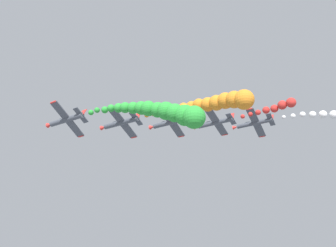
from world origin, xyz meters
TOP-DOWN VIEW (x-y plane):
  - airplane_lead at (-17.78, 13.19)m, footprint 8.45×10.35m
  - smoke_trail_lead at (-17.68, -10.88)m, footprint 3.79×24.79m
  - airplane_left_inner at (-8.77, 6.47)m, footprint 8.74×10.35m
  - smoke_trail_left_inner at (-9.90, -16.63)m, footprint 4.12×23.56m
  - airplane_right_inner at (0.06, -0.47)m, footprint 8.73×10.35m
  - airplane_left_outer at (9.23, -7.31)m, footprint 9.02×10.35m
  - smoke_trail_left_outer at (8.17, -22.54)m, footprint 2.99×12.76m
  - airplane_right_outer at (17.33, -14.19)m, footprint 8.49×10.35m
  - smoke_trail_right_outer at (17.38, -30.57)m, footprint 2.25×14.31m

SIDE VIEW (x-z plane):
  - smoke_trail_lead at x=-17.68m, z-range 118.18..126.79m
  - smoke_trail_left_inner at x=-9.90m, z-range 123.32..128.37m
  - airplane_lead at x=-17.78m, z-range 124.06..129.16m
  - airplane_left_inner at x=-8.77m, z-range 125.33..129.86m
  - airplane_right_inner at x=0.06m, z-range 126.89..131.46m
  - smoke_trail_right_outer at x=17.38m, z-range 128.04..132.37m
  - smoke_trail_left_outer at x=8.17m, z-range 129.65..131.76m
  - airplane_left_outer at x=9.23m, z-range 128.85..132.72m
  - airplane_right_outer at x=17.33m, z-range 129.43..134.47m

